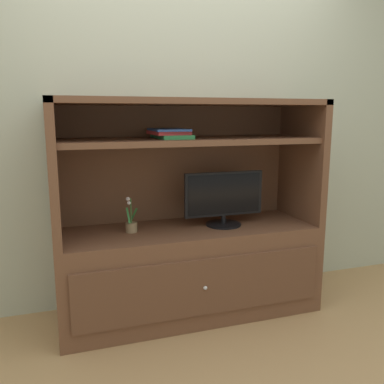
{
  "coord_description": "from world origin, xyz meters",
  "views": [
    {
      "loc": [
        -0.8,
        -2.08,
        1.34
      ],
      "look_at": [
        0.0,
        0.35,
        0.85
      ],
      "focal_mm": 37.84,
      "sensor_mm": 36.0,
      "label": 1
    }
  ],
  "objects_px": {
    "potted_plant": "(131,225)",
    "magazine_stack": "(170,134)",
    "tv_monitor": "(224,198)",
    "media_console": "(189,247)"
  },
  "relations": [
    {
      "from": "potted_plant",
      "to": "magazine_stack",
      "type": "height_order",
      "value": "magazine_stack"
    },
    {
      "from": "tv_monitor",
      "to": "potted_plant",
      "type": "height_order",
      "value": "tv_monitor"
    },
    {
      "from": "media_console",
      "to": "tv_monitor",
      "type": "bearing_deg",
      "value": -5.89
    },
    {
      "from": "potted_plant",
      "to": "media_console",
      "type": "bearing_deg",
      "value": -1.45
    },
    {
      "from": "magazine_stack",
      "to": "tv_monitor",
      "type": "bearing_deg",
      "value": -2.36
    },
    {
      "from": "magazine_stack",
      "to": "media_console",
      "type": "bearing_deg",
      "value": 4.02
    },
    {
      "from": "media_console",
      "to": "magazine_stack",
      "type": "relative_size",
      "value": 5.04
    },
    {
      "from": "media_console",
      "to": "potted_plant",
      "type": "height_order",
      "value": "media_console"
    },
    {
      "from": "media_console",
      "to": "tv_monitor",
      "type": "height_order",
      "value": "media_console"
    },
    {
      "from": "media_console",
      "to": "tv_monitor",
      "type": "distance_m",
      "value": 0.4
    }
  ]
}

